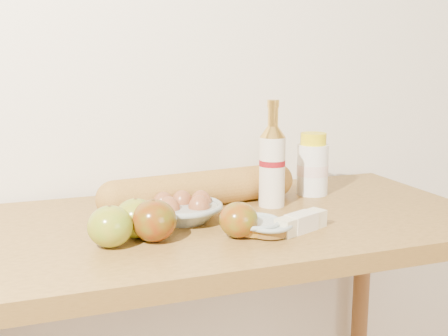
# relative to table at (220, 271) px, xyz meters

# --- Properties ---
(back_wall) EXTENTS (3.50, 0.02, 2.60)m
(back_wall) POSITION_rel_table_xyz_m (0.00, 0.33, 0.52)
(back_wall) COLOR #EEE5CF
(back_wall) RESTS_ON ground
(table) EXTENTS (1.20, 0.60, 0.90)m
(table) POSITION_rel_table_xyz_m (0.00, 0.00, 0.00)
(table) COLOR olive
(table) RESTS_ON ground
(bourbon_bottle) EXTENTS (0.07, 0.07, 0.25)m
(bourbon_bottle) POSITION_rel_table_xyz_m (0.15, 0.06, 0.23)
(bourbon_bottle) COLOR beige
(bourbon_bottle) RESTS_ON table
(cream_bottle) EXTENTS (0.08, 0.08, 0.16)m
(cream_bottle) POSITION_rel_table_xyz_m (0.30, 0.13, 0.20)
(cream_bottle) COLOR white
(cream_bottle) RESTS_ON table
(egg_bowl) EXTENTS (0.20, 0.20, 0.06)m
(egg_bowl) POSITION_rel_table_xyz_m (-0.08, 0.01, 0.15)
(egg_bowl) COLOR #92A09A
(egg_bowl) RESTS_ON table
(baguette) EXTENTS (0.51, 0.15, 0.08)m
(baguette) POSITION_rel_table_xyz_m (-0.01, 0.11, 0.17)
(baguette) COLOR #BC8839
(baguette) RESTS_ON table
(apple_yellowgreen) EXTENTS (0.09, 0.09, 0.08)m
(apple_yellowgreen) POSITION_rel_table_xyz_m (-0.20, -0.07, 0.16)
(apple_yellowgreen) COLOR olive
(apple_yellowgreen) RESTS_ON table
(apple_redgreen_front) EXTENTS (0.09, 0.09, 0.08)m
(apple_redgreen_front) POSITION_rel_table_xyz_m (-0.17, -0.10, 0.16)
(apple_redgreen_front) COLOR maroon
(apple_redgreen_front) RESTS_ON table
(apple_redgreen_right) EXTENTS (0.08, 0.08, 0.07)m
(apple_redgreen_right) POSITION_rel_table_xyz_m (-0.01, -0.13, 0.16)
(apple_redgreen_right) COLOR #971408
(apple_redgreen_right) RESTS_ON table
(sugar_bowl) EXTENTS (0.13, 0.13, 0.03)m
(sugar_bowl) POSITION_rel_table_xyz_m (0.05, -0.15, 0.14)
(sugar_bowl) COLOR #94A19D
(sugar_bowl) RESTS_ON table
(syrup_bowl) EXTENTS (0.13, 0.13, 0.03)m
(syrup_bowl) POSITION_rel_table_xyz_m (0.03, -0.12, 0.14)
(syrup_bowl) COLOR #97A4A0
(syrup_bowl) RESTS_ON table
(butter_stick) EXTENTS (0.13, 0.08, 0.04)m
(butter_stick) POSITION_rel_table_xyz_m (0.13, -0.14, 0.14)
(butter_stick) COLOR beige
(butter_stick) RESTS_ON table
(apple_extra) EXTENTS (0.09, 0.09, 0.08)m
(apple_extra) POSITION_rel_table_xyz_m (-0.25, -0.10, 0.16)
(apple_extra) COLOR olive
(apple_extra) RESTS_ON table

